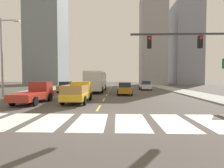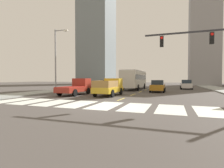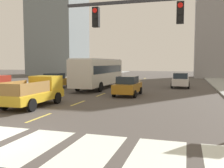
# 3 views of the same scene
# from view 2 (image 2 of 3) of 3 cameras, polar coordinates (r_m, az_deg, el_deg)

# --- Properties ---
(ground_plane) EXTENTS (160.00, 160.00, 0.00)m
(ground_plane) POSITION_cam_2_polar(r_m,az_deg,el_deg) (12.62, -2.17, -7.01)
(ground_plane) COLOR #4C4642
(sidewalk_left) EXTENTS (3.69, 110.00, 0.15)m
(sidewalk_left) POSITION_cam_2_polar(r_m,az_deg,el_deg) (34.14, -10.29, -1.38)
(sidewalk_left) COLOR #969B95
(sidewalk_left) RESTS_ON ground
(crosswalk_stripe_0) EXTENTS (1.72, 3.77, 0.01)m
(crosswalk_stripe_0) POSITION_cam_2_polar(r_m,az_deg,el_deg) (17.88, -29.74, -4.64)
(crosswalk_stripe_0) COLOR silver
(crosswalk_stripe_0) RESTS_ON ground
(crosswalk_stripe_1) EXTENTS (1.72, 3.77, 0.01)m
(crosswalk_stripe_1) POSITION_cam_2_polar(r_m,az_deg,el_deg) (16.27, -24.61, -5.18)
(crosswalk_stripe_1) COLOR silver
(crosswalk_stripe_1) RESTS_ON ground
(crosswalk_stripe_2) EXTENTS (1.72, 3.77, 0.01)m
(crosswalk_stripe_2) POSITION_cam_2_polar(r_m,az_deg,el_deg) (14.82, -18.41, -5.77)
(crosswalk_stripe_2) COLOR silver
(crosswalk_stripe_2) RESTS_ON ground
(crosswalk_stripe_3) EXTENTS (1.72, 3.77, 0.01)m
(crosswalk_stripe_3) POSITION_cam_2_polar(r_m,az_deg,el_deg) (13.58, -10.96, -6.40)
(crosswalk_stripe_3) COLOR silver
(crosswalk_stripe_3) RESTS_ON ground
(crosswalk_stripe_4) EXTENTS (1.72, 3.77, 0.01)m
(crosswalk_stripe_4) POSITION_cam_2_polar(r_m,az_deg,el_deg) (12.62, -2.17, -6.99)
(crosswalk_stripe_4) COLOR silver
(crosswalk_stripe_4) RESTS_ON ground
(crosswalk_stripe_5) EXTENTS (1.72, 3.77, 0.01)m
(crosswalk_stripe_5) POSITION_cam_2_polar(r_m,az_deg,el_deg) (11.99, 7.82, -7.47)
(crosswalk_stripe_5) COLOR silver
(crosswalk_stripe_5) RESTS_ON ground
(crosswalk_stripe_6) EXTENTS (1.72, 3.77, 0.01)m
(crosswalk_stripe_6) POSITION_cam_2_polar(r_m,az_deg,el_deg) (11.75, 18.57, -7.73)
(crosswalk_stripe_6) COLOR silver
(crosswalk_stripe_6) RESTS_ON ground
(crosswalk_stripe_7) EXTENTS (1.72, 3.77, 0.01)m
(crosswalk_stripe_7) POSITION_cam_2_polar(r_m,az_deg,el_deg) (11.93, 29.39, -7.73)
(crosswalk_stripe_7) COLOR silver
(crosswalk_stripe_7) RESTS_ON ground
(lane_dash_0) EXTENTS (0.16, 2.40, 0.01)m
(lane_dash_0) POSITION_cam_2_polar(r_m,az_deg,el_deg) (16.37, 3.02, -4.99)
(lane_dash_0) COLOR #E3C94E
(lane_dash_0) RESTS_ON ground
(lane_dash_1) EXTENTS (0.16, 2.40, 0.01)m
(lane_dash_1) POSITION_cam_2_polar(r_m,az_deg,el_deg) (21.19, 6.86, -3.46)
(lane_dash_1) COLOR #E3C94E
(lane_dash_1) RESTS_ON ground
(lane_dash_2) EXTENTS (0.16, 2.40, 0.01)m
(lane_dash_2) POSITION_cam_2_polar(r_m,az_deg,el_deg) (26.07, 9.26, -2.50)
(lane_dash_2) COLOR #E3C94E
(lane_dash_2) RESTS_ON ground
(lane_dash_3) EXTENTS (0.16, 2.40, 0.01)m
(lane_dash_3) POSITION_cam_2_polar(r_m,az_deg,el_deg) (31.00, 10.90, -1.83)
(lane_dash_3) COLOR #E3C94E
(lane_dash_3) RESTS_ON ground
(lane_dash_4) EXTENTS (0.16, 2.40, 0.01)m
(lane_dash_4) POSITION_cam_2_polar(r_m,az_deg,el_deg) (35.94, 12.09, -1.35)
(lane_dash_4) COLOR #E3C94E
(lane_dash_4) RESTS_ON ground
(lane_dash_5) EXTENTS (0.16, 2.40, 0.01)m
(lane_dash_5) POSITION_cam_2_polar(r_m,az_deg,el_deg) (40.90, 12.99, -0.99)
(lane_dash_5) COLOR #E3C94E
(lane_dash_5) RESTS_ON ground
(lane_dash_6) EXTENTS (0.16, 2.40, 0.01)m
(lane_dash_6) POSITION_cam_2_polar(r_m,az_deg,el_deg) (45.86, 13.70, -0.70)
(lane_dash_6) COLOR #E3C94E
(lane_dash_6) RESTS_ON ground
(lane_dash_7) EXTENTS (0.16, 2.40, 0.01)m
(lane_dash_7) POSITION_cam_2_polar(r_m,az_deg,el_deg) (50.84, 14.26, -0.47)
(lane_dash_7) COLOR #E3C94E
(lane_dash_7) RESTS_ON ground
(pickup_stakebed) EXTENTS (2.18, 5.20, 1.96)m
(pickup_stakebed) POSITION_cam_2_polar(r_m,az_deg,el_deg) (20.18, -0.66, -1.05)
(pickup_stakebed) COLOR gold
(pickup_stakebed) RESTS_ON ground
(pickup_dark) EXTENTS (2.18, 5.20, 1.96)m
(pickup_dark) POSITION_cam_2_polar(r_m,az_deg,el_deg) (21.50, -11.40, -0.95)
(pickup_dark) COLOR maroon
(pickup_dark) RESTS_ON ground
(city_bus) EXTENTS (2.72, 10.80, 3.32)m
(city_bus) POSITION_cam_2_polar(r_m,az_deg,el_deg) (31.44, 7.31, 1.79)
(city_bus) COLOR silver
(city_bus) RESTS_ON ground
(sedan_far) EXTENTS (2.02, 4.40, 1.72)m
(sedan_far) POSITION_cam_2_polar(r_m,az_deg,el_deg) (31.81, -1.72, -0.17)
(sedan_far) COLOR #AC751A
(sedan_far) RESTS_ON ground
(sedan_near_left) EXTENTS (2.02, 4.40, 1.72)m
(sedan_near_left) POSITION_cam_2_polar(r_m,az_deg,el_deg) (34.73, 23.02, -0.15)
(sedan_near_left) COLOR silver
(sedan_near_left) RESTS_ON ground
(sedan_near_right) EXTENTS (2.02, 4.40, 1.72)m
(sedan_near_right) POSITION_cam_2_polar(r_m,az_deg,el_deg) (25.95, 14.70, -0.66)
(sedan_near_right) COLOR #A86D19
(sedan_near_right) RESTS_ON ground
(streetlight_left) EXTENTS (2.20, 0.28, 9.00)m
(streetlight_left) POSITION_cam_2_polar(r_m,az_deg,el_deg) (26.74, -17.69, 8.21)
(streetlight_left) COLOR gray
(streetlight_left) RESTS_ON ground
(block_mid_right) EXTENTS (7.80, 7.06, 27.40)m
(block_mid_right) POSITION_cam_2_polar(r_m,az_deg,el_deg) (58.22, 27.79, 13.22)
(block_mid_right) COLOR gray
(block_mid_right) RESTS_ON ground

